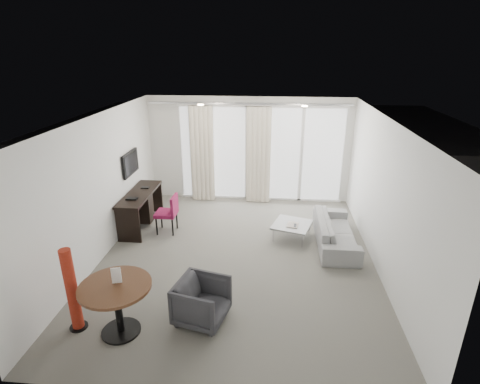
# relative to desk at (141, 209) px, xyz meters

# --- Properties ---
(floor) EXTENTS (5.00, 6.00, 0.00)m
(floor) POSITION_rel_desk_xyz_m (2.22, -1.19, -0.38)
(floor) COLOR #636158
(floor) RESTS_ON ground
(ceiling) EXTENTS (5.00, 6.00, 0.00)m
(ceiling) POSITION_rel_desk_xyz_m (2.22, -1.19, 2.22)
(ceiling) COLOR white
(ceiling) RESTS_ON ground
(wall_left) EXTENTS (0.00, 6.00, 2.60)m
(wall_left) POSITION_rel_desk_xyz_m (-0.28, -1.19, 0.92)
(wall_left) COLOR silver
(wall_left) RESTS_ON ground
(wall_right) EXTENTS (0.00, 6.00, 2.60)m
(wall_right) POSITION_rel_desk_xyz_m (4.72, -1.19, 0.92)
(wall_right) COLOR silver
(wall_right) RESTS_ON ground
(wall_front) EXTENTS (5.00, 0.00, 2.60)m
(wall_front) POSITION_rel_desk_xyz_m (2.22, -4.19, 0.92)
(wall_front) COLOR silver
(wall_front) RESTS_ON ground
(window_panel) EXTENTS (4.00, 0.02, 2.38)m
(window_panel) POSITION_rel_desk_xyz_m (2.52, 1.79, 0.82)
(window_panel) COLOR white
(window_panel) RESTS_ON ground
(window_frame) EXTENTS (4.10, 0.06, 2.44)m
(window_frame) POSITION_rel_desk_xyz_m (2.52, 1.78, 0.82)
(window_frame) COLOR white
(window_frame) RESTS_ON ground
(curtain_left) EXTENTS (0.60, 0.20, 2.38)m
(curtain_left) POSITION_rel_desk_xyz_m (1.07, 1.63, 0.82)
(curtain_left) COLOR beige
(curtain_left) RESTS_ON ground
(curtain_right) EXTENTS (0.60, 0.20, 2.38)m
(curtain_right) POSITION_rel_desk_xyz_m (2.47, 1.63, 0.82)
(curtain_right) COLOR beige
(curtain_right) RESTS_ON ground
(curtain_track) EXTENTS (4.80, 0.04, 0.04)m
(curtain_track) POSITION_rel_desk_xyz_m (2.22, 1.63, 2.07)
(curtain_track) COLOR #B2B2B7
(curtain_track) RESTS_ON ceiling
(downlight_a) EXTENTS (0.12, 0.12, 0.02)m
(downlight_a) POSITION_rel_desk_xyz_m (1.32, 0.41, 2.21)
(downlight_a) COLOR #FFE0B2
(downlight_a) RESTS_ON ceiling
(downlight_b) EXTENTS (0.12, 0.12, 0.02)m
(downlight_b) POSITION_rel_desk_xyz_m (3.42, 0.41, 2.21)
(downlight_b) COLOR #FFE0B2
(downlight_b) RESTS_ON ceiling
(desk) EXTENTS (0.51, 1.64, 0.77)m
(desk) POSITION_rel_desk_xyz_m (0.00, 0.00, 0.00)
(desk) COLOR black
(desk) RESTS_ON floor
(tv) EXTENTS (0.05, 0.80, 0.50)m
(tv) POSITION_rel_desk_xyz_m (-0.23, 0.26, 0.97)
(tv) COLOR black
(tv) RESTS_ON wall_left
(desk_chair) EXTENTS (0.46, 0.43, 0.83)m
(desk_chair) POSITION_rel_desk_xyz_m (0.63, -0.24, 0.03)
(desk_chair) COLOR maroon
(desk_chair) RESTS_ON floor
(round_table) EXTENTS (1.24, 1.24, 0.77)m
(round_table) POSITION_rel_desk_xyz_m (0.81, -3.26, -0.00)
(round_table) COLOR #4D2C19
(round_table) RESTS_ON floor
(menu_card) EXTENTS (0.13, 0.05, 0.23)m
(menu_card) POSITION_rel_desk_xyz_m (0.83, -3.20, 0.34)
(menu_card) COLOR white
(menu_card) RESTS_ON round_table
(red_lamp) EXTENTS (0.31, 0.31, 1.25)m
(red_lamp) POSITION_rel_desk_xyz_m (0.18, -3.23, 0.24)
(red_lamp) COLOR maroon
(red_lamp) RESTS_ON floor
(tub_armchair) EXTENTS (0.84, 0.83, 0.64)m
(tub_armchair) POSITION_rel_desk_xyz_m (1.89, -2.91, -0.07)
(tub_armchair) COLOR #2F2F33
(tub_armchair) RESTS_ON floor
(coffee_table) EXTENTS (0.91, 0.91, 0.33)m
(coffee_table) POSITION_rel_desk_xyz_m (3.26, -0.29, -0.22)
(coffee_table) COLOR gray
(coffee_table) RESTS_ON floor
(remote) EXTENTS (0.07, 0.17, 0.02)m
(remote) POSITION_rel_desk_xyz_m (3.32, -0.39, -0.02)
(remote) COLOR black
(remote) RESTS_ON coffee_table
(magazine) EXTENTS (0.24, 0.28, 0.01)m
(magazine) POSITION_rel_desk_xyz_m (3.27, -0.36, -0.02)
(magazine) COLOR gray
(magazine) RESTS_ON coffee_table
(sofa) EXTENTS (0.72, 1.85, 0.54)m
(sofa) POSITION_rel_desk_xyz_m (4.12, -0.45, -0.11)
(sofa) COLOR gray
(sofa) RESTS_ON floor
(terrace_slab) EXTENTS (5.60, 3.00, 0.12)m
(terrace_slab) POSITION_rel_desk_xyz_m (2.52, 3.31, -0.44)
(terrace_slab) COLOR #4D4D50
(terrace_slab) RESTS_ON ground
(rattan_chair_a) EXTENTS (0.54, 0.54, 0.72)m
(rattan_chair_a) POSITION_rel_desk_xyz_m (3.45, 2.96, -0.02)
(rattan_chair_a) COLOR brown
(rattan_chair_a) RESTS_ON terrace_slab
(rattan_chair_b) EXTENTS (0.64, 0.64, 0.83)m
(rattan_chair_b) POSITION_rel_desk_xyz_m (3.84, 3.42, 0.03)
(rattan_chair_b) COLOR brown
(rattan_chair_b) RESTS_ON terrace_slab
(rattan_table) EXTENTS (0.53, 0.53, 0.46)m
(rattan_table) POSITION_rel_desk_xyz_m (4.07, 2.41, -0.15)
(rattan_table) COLOR brown
(rattan_table) RESTS_ON terrace_slab
(balustrade) EXTENTS (5.50, 0.06, 1.05)m
(balustrade) POSITION_rel_desk_xyz_m (2.52, 4.76, 0.12)
(balustrade) COLOR #B2B2B7
(balustrade) RESTS_ON terrace_slab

